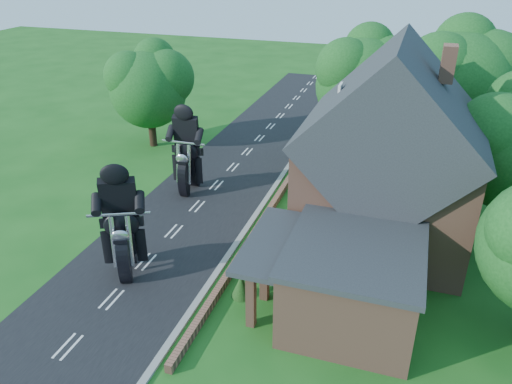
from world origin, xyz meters
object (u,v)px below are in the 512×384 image
(motorcycle_lead, at_px, (127,258))
(motorcycle_follow, at_px, (189,179))
(house, at_px, (388,161))
(annex, at_px, (349,281))
(garden_wall, at_px, (261,223))

(motorcycle_lead, height_order, motorcycle_follow, motorcycle_lead)
(house, xyz_separation_m, annex, (-0.62, -6.80, -2.58))
(annex, bearing_deg, motorcycle_lead, -178.66)
(garden_wall, relative_size, motorcycle_follow, 12.12)
(house, height_order, annex, house)
(garden_wall, relative_size, motorcycle_lead, 12.06)
(garden_wall, xyz_separation_m, house, (6.19, 1.00, 4.14))
(motorcycle_lead, xyz_separation_m, motorcycle_follow, (-0.92, 8.75, -0.00))
(house, bearing_deg, garden_wall, -170.83)
(motorcycle_lead, bearing_deg, motorcycle_follow, -109.06)
(garden_wall, xyz_separation_m, motorcycle_lead, (-4.62, -6.04, 0.65))
(annex, height_order, motorcycle_follow, annex)
(house, height_order, motorcycle_follow, house)
(house, bearing_deg, motorcycle_lead, -146.94)
(annex, bearing_deg, house, 84.76)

